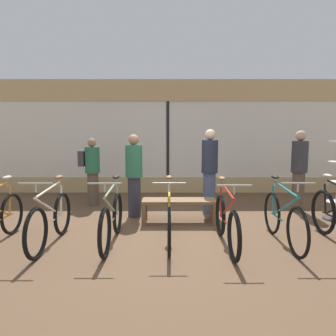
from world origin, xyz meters
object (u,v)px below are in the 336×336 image
at_px(bicycle_center_right, 227,222).
at_px(display_bench, 179,204).
at_px(bicycle_center, 169,218).
at_px(customer_near_bench, 92,170).
at_px(bicycle_left, 51,220).
at_px(customer_mid_floor, 134,174).
at_px(bicycle_right, 283,219).
at_px(customer_near_rack, 210,169).
at_px(customer_by_window, 299,169).
at_px(bicycle_center_left, 112,219).

height_order(bicycle_center_right, display_bench, bicycle_center_right).
distance_m(bicycle_center, customer_near_bench, 3.12).
bearing_deg(display_bench, bicycle_left, -149.52).
bearing_deg(customer_mid_floor, bicycle_right, -31.93).
distance_m(bicycle_right, customer_mid_floor, 2.93).
height_order(display_bench, customer_near_bench, customer_near_bench).
height_order(bicycle_center, display_bench, bicycle_center).
xyz_separation_m(bicycle_right, customer_near_rack, (-0.89, 1.80, 0.55)).
distance_m(bicycle_center_right, bicycle_right, 0.90).
bearing_deg(bicycle_left, customer_by_window, 23.68).
xyz_separation_m(bicycle_center, bicycle_center_right, (0.86, -0.15, -0.01)).
relative_size(bicycle_left, bicycle_center_left, 1.00).
xyz_separation_m(bicycle_left, bicycle_center_left, (0.92, 0.06, -0.01)).
xyz_separation_m(bicycle_right, customer_near_bench, (-3.57, 2.54, 0.46)).
distance_m(bicycle_center, bicycle_right, 1.75).
height_order(bicycle_left, customer_by_window, customer_by_window).
bearing_deg(customer_mid_floor, bicycle_center, -64.65).
xyz_separation_m(customer_near_rack, customer_near_bench, (-2.68, 0.73, -0.09)).
distance_m(bicycle_left, customer_by_window, 5.08).
height_order(bicycle_right, customer_near_bench, customer_near_bench).
distance_m(bicycle_right, customer_near_bench, 4.40).
bearing_deg(bicycle_center_right, customer_by_window, 46.52).
xyz_separation_m(bicycle_center_right, customer_near_rack, (0.00, 1.91, 0.57)).
xyz_separation_m(bicycle_left, customer_near_rack, (2.66, 1.86, 0.55)).
bearing_deg(bicycle_left, bicycle_right, 0.84).
xyz_separation_m(customer_by_window, customer_mid_floor, (-3.53, -0.45, -0.05)).
distance_m(bicycle_center_left, bicycle_center, 0.88).
xyz_separation_m(bicycle_left, customer_mid_floor, (1.09, 1.58, 0.49)).
relative_size(bicycle_right, customer_by_window, 0.98).
height_order(bicycle_center_right, customer_by_window, customer_by_window).
distance_m(display_bench, customer_by_window, 2.83).
xyz_separation_m(bicycle_left, customer_near_bench, (-0.02, 2.59, 0.46)).
xyz_separation_m(bicycle_center, customer_mid_floor, (-0.70, 1.49, 0.49)).
bearing_deg(customer_by_window, bicycle_left, -156.32).
relative_size(bicycle_center, customer_near_bench, 1.06).
bearing_deg(customer_near_bench, bicycle_right, -35.45).
distance_m(customer_by_window, customer_mid_floor, 3.56).
relative_size(bicycle_center_left, display_bench, 1.24).
height_order(bicycle_center, bicycle_right, bicycle_right).
xyz_separation_m(customer_near_rack, customer_by_window, (1.97, 0.17, -0.02)).
relative_size(bicycle_center_left, customer_mid_floor, 1.03).
relative_size(bicycle_left, customer_by_window, 0.98).
relative_size(bicycle_left, display_bench, 1.23).
bearing_deg(customer_near_bench, display_bench, -35.25).
bearing_deg(bicycle_center_right, customer_near_bench, 135.34).
bearing_deg(customer_near_rack, bicycle_left, -145.03).
distance_m(bicycle_right, customer_by_window, 2.31).
xyz_separation_m(bicycle_right, customer_mid_floor, (-2.45, 1.53, 0.49)).
bearing_deg(display_bench, bicycle_center, -100.21).
relative_size(bicycle_left, customer_near_rack, 0.97).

